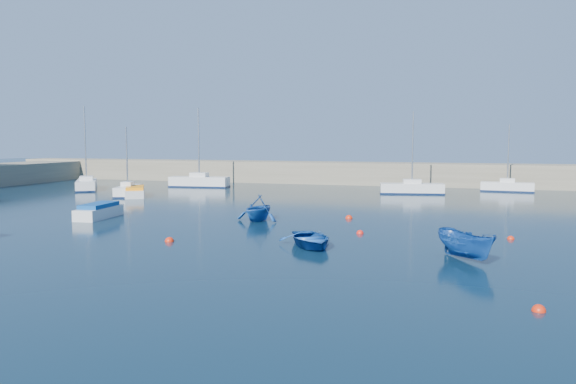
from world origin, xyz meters
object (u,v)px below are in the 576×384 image
(sailboat_4, at_px, (87,184))
(sailboat_3, at_px, (128,190))
(motorboat_2, at_px, (135,192))
(sailboat_5, at_px, (199,181))
(motorboat_1, at_px, (99,211))
(sailboat_6, at_px, (412,188))
(sailboat_7, at_px, (507,186))
(dinghy_center, at_px, (310,239))
(dinghy_right, at_px, (466,245))
(dinghy_left, at_px, (258,208))

(sailboat_4, bearing_deg, sailboat_3, -64.24)
(motorboat_2, bearing_deg, sailboat_5, 54.06)
(sailboat_5, relative_size, motorboat_1, 2.06)
(sailboat_6, distance_m, sailboat_7, 10.55)
(sailboat_6, bearing_deg, dinghy_center, 164.64)
(sailboat_3, bearing_deg, sailboat_4, 133.16)
(motorboat_1, bearing_deg, motorboat_2, 107.19)
(sailboat_7, xyz_separation_m, dinghy_center, (-11.73, -34.48, -0.16))
(sailboat_4, bearing_deg, sailboat_6, -25.18)
(motorboat_2, relative_size, dinghy_right, 1.39)
(dinghy_right, bearing_deg, dinghy_center, 134.57)
(sailboat_3, height_order, sailboat_4, sailboat_4)
(sailboat_6, xyz_separation_m, dinghy_left, (-8.14, -21.64, 0.28))
(sailboat_6, height_order, dinghy_left, sailboat_6)
(sailboat_6, bearing_deg, dinghy_right, 178.81)
(sailboat_7, relative_size, dinghy_center, 1.82)
(sailboat_3, distance_m, motorboat_1, 15.06)
(sailboat_7, distance_m, dinghy_center, 36.42)
(sailboat_3, relative_size, sailboat_5, 0.74)
(sailboat_4, distance_m, motorboat_2, 10.34)
(sailboat_7, relative_size, dinghy_left, 2.11)
(sailboat_4, xyz_separation_m, dinghy_center, (31.03, -23.93, -0.18))
(dinghy_left, xyz_separation_m, dinghy_right, (12.97, -8.57, -0.17))
(dinghy_center, bearing_deg, sailboat_6, 55.00)
(sailboat_6, bearing_deg, motorboat_1, 130.81)
(sailboat_5, relative_size, dinghy_left, 2.72)
(sailboat_7, distance_m, motorboat_2, 37.12)
(motorboat_1, bearing_deg, sailboat_4, 123.10)
(sailboat_3, xyz_separation_m, motorboat_2, (0.98, -0.31, -0.08))
(sailboat_3, height_order, sailboat_6, sailboat_6)
(dinghy_left, bearing_deg, motorboat_1, -162.76)
(sailboat_3, xyz_separation_m, dinghy_left, (17.41, -11.66, 0.32))
(sailboat_3, relative_size, dinghy_right, 1.85)
(sailboat_4, bearing_deg, sailboat_5, -1.58)
(sailboat_7, xyz_separation_m, motorboat_2, (-33.71, -15.54, -0.09))
(sailboat_6, relative_size, sailboat_7, 1.17)
(sailboat_4, bearing_deg, motorboat_1, -85.42)
(sailboat_6, xyz_separation_m, motorboat_2, (-24.57, -10.28, -0.12))
(sailboat_3, distance_m, dinghy_left, 20.96)
(dinghy_right, bearing_deg, sailboat_3, 108.42)
(sailboat_6, distance_m, dinghy_left, 23.12)
(motorboat_2, xyz_separation_m, dinghy_center, (21.97, -18.94, -0.07))
(sailboat_5, height_order, sailboat_7, sailboat_5)
(sailboat_4, bearing_deg, sailboat_7, -20.26)
(motorboat_2, distance_m, dinghy_left, 19.97)
(sailboat_5, relative_size, motorboat_2, 1.80)
(sailboat_5, height_order, dinghy_left, sailboat_5)
(sailboat_7, bearing_deg, motorboat_2, 119.80)
(sailboat_3, height_order, sailboat_7, sailboat_7)
(sailboat_4, height_order, sailboat_5, sailboat_4)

